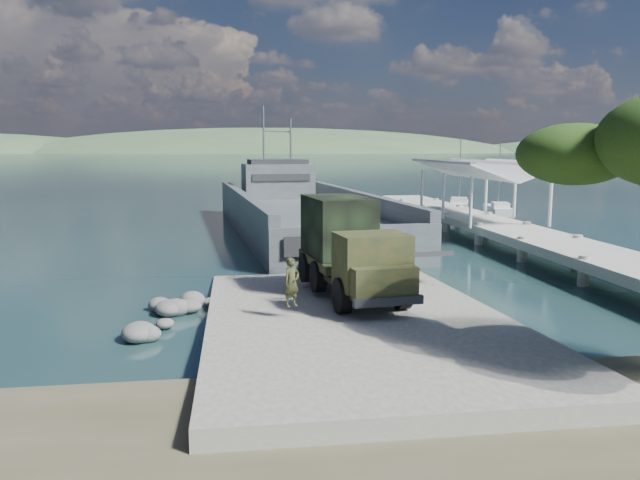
{
  "coord_description": "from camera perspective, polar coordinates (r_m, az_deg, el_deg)",
  "views": [
    {
      "loc": [
        -4.1,
        -21.34,
        6.21
      ],
      "look_at": [
        -0.21,
        6.0,
        2.04
      ],
      "focal_mm": 35.0,
      "sensor_mm": 36.0,
      "label": 1
    }
  ],
  "objects": [
    {
      "name": "shoreline_rocks",
      "position": [
        22.8,
        -13.17,
        -7.44
      ],
      "size": [
        3.2,
        5.6,
        0.9
      ],
      "primitive_type": null,
      "color": "#575755",
      "rests_on": "ground"
    },
    {
      "name": "military_truck",
      "position": [
        24.23,
        2.6,
        -0.64
      ],
      "size": [
        3.38,
        8.15,
        3.67
      ],
      "rotation": [
        0.0,
        0.0,
        0.12
      ],
      "color": "black",
      "rests_on": "boat_ramp"
    },
    {
      "name": "distant_headlands",
      "position": [
        583.88,
        -2.81,
        7.98
      ],
      "size": [
        1000.0,
        240.0,
        48.0
      ],
      "primitive_type": null,
      "color": "#395A38",
      "rests_on": "ground"
    },
    {
      "name": "boat_ramp",
      "position": [
        21.59,
        3.21,
        -7.45
      ],
      "size": [
        10.0,
        18.0,
        0.5
      ],
      "primitive_type": "cube",
      "color": "slate",
      "rests_on": "ground"
    },
    {
      "name": "soldier",
      "position": [
        20.9,
        -2.6,
        -4.92
      ],
      "size": [
        0.72,
        0.65,
        1.66
      ],
      "primitive_type": "imported",
      "rotation": [
        0.0,
        0.0,
        0.54
      ],
      "color": "#21301B",
      "rests_on": "boat_ramp"
    },
    {
      "name": "sailboat_far",
      "position": [
        63.39,
        12.59,
        3.12
      ],
      "size": [
        3.74,
        6.11,
        7.18
      ],
      "rotation": [
        0.0,
        0.0,
        -0.37
      ],
      "color": "white",
      "rests_on": "ground"
    },
    {
      "name": "ground",
      "position": [
        22.6,
        2.7,
        -7.36
      ],
      "size": [
        1400.0,
        1400.0,
        0.0
      ],
      "primitive_type": "plane",
      "color": "#163335",
      "rests_on": "ground"
    },
    {
      "name": "sailboat_near",
      "position": [
        59.81,
        15.97,
        2.65
      ],
      "size": [
        2.69,
        5.7,
        6.68
      ],
      "rotation": [
        0.0,
        0.0,
        -0.21
      ],
      "color": "white",
      "rests_on": "ground"
    },
    {
      "name": "landing_craft",
      "position": [
        45.32,
        -1.82,
        1.8
      ],
      "size": [
        11.46,
        35.58,
        10.41
      ],
      "rotation": [
        0.0,
        0.0,
        0.09
      ],
      "color": "#3F474B",
      "rests_on": "ground"
    },
    {
      "name": "pier",
      "position": [
        43.84,
        14.92,
        2.27
      ],
      "size": [
        6.4,
        44.0,
        6.1
      ],
      "color": "#A2A399",
      "rests_on": "ground"
    }
  ]
}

